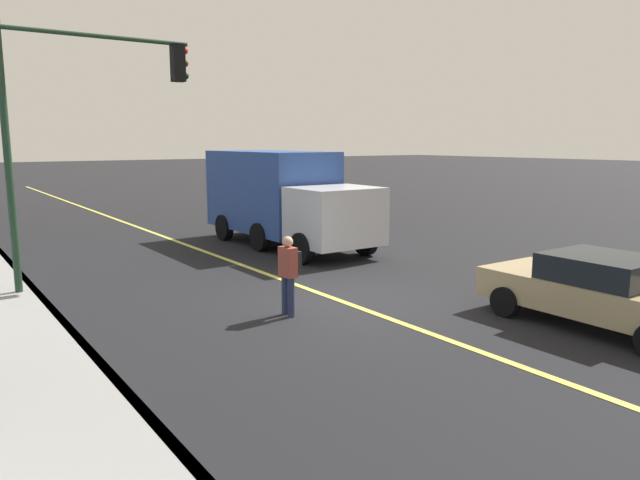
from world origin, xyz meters
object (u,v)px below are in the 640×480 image
Objects in this scene: truck_blue at (282,196)px; car_tan at (601,290)px; pedestrian_with_backpack at (289,270)px; traffic_light_mast at (81,109)px.

car_tan is at bearing -178.71° from truck_blue.
traffic_light_mast is (4.55, 2.67, 3.25)m from pedestrian_with_backpack.
pedestrian_with_backpack is at bearing -149.62° from traffic_light_mast.
truck_blue is 4.55× the size of pedestrian_with_backpack.
car_tan is 11.04m from truck_blue.
car_tan is at bearing -140.35° from traffic_light_mast.
traffic_light_mast is (8.52, 7.06, 3.47)m from car_tan.
pedestrian_with_backpack is (3.97, 4.39, 0.23)m from car_tan.
pedestrian_with_backpack reaches higher than car_tan.
traffic_light_mast reaches higher than truck_blue.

